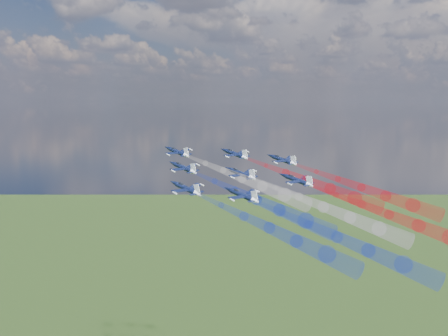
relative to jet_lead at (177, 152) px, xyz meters
The scene contains 16 objects.
jet_lead is the anchor object (origin of this frame).
trail_lead 30.12m from the jet_lead, 16.87° to the right, with size 4.36×48.69×4.36m, color white, non-canonical shape.
jet_inner_left 16.67m from the jet_lead, 51.45° to the right, with size 10.47×13.08×3.49m, color black, non-canonical shape.
trail_inner_left 44.93m from the jet_lead, 29.05° to the right, with size 4.36×48.69×4.36m, color #1732CB, non-canonical shape.
jet_inner_right 19.68m from the jet_lead, 25.58° to the left, with size 10.47×13.08×3.49m, color black, non-canonical shape.
trail_inner_right 46.47m from the jet_lead, ahead, with size 4.36×48.69×4.36m, color red, non-canonical shape.
jet_outer_left 33.43m from the jet_lead, 53.79° to the right, with size 10.47×13.08×3.49m, color black, non-canonical shape.
trail_outer_left 60.43m from the jet_lead, 36.31° to the right, with size 4.36×48.69×4.36m, color #1732CB, non-canonical shape.
jet_center_third 28.40m from the jet_lead, 14.18° to the right, with size 10.47×13.08×3.49m, color black, non-canonical shape.
trail_center_third 58.51m from the jet_lead, 15.56° to the right, with size 4.36×48.69×4.36m, color white, non-canonical shape.
jet_outer_right 35.96m from the jet_lead, 24.95° to the left, with size 10.47×13.08×3.49m, color black, non-canonical shape.
trail_outer_right 61.73m from the jet_lead, ahead, with size 4.36×48.69×4.36m, color red, non-canonical shape.
jet_rear_left 42.11m from the jet_lead, 32.92° to the right, with size 10.47×13.08×3.49m, color black, non-canonical shape.
trail_rear_left 71.57m from the jet_lead, 26.24° to the right, with size 4.36×48.69×4.36m, color #1732CB, non-canonical shape.
jet_rear_right 43.59m from the jet_lead, ahead, with size 10.47×13.08×3.49m, color black, non-canonical shape.
trail_rear_right 73.07m from the jet_lead, ahead, with size 4.36×48.69×4.36m, color red, non-canonical shape.
Camera 1 is at (59.70, -139.34, 189.13)m, focal length 39.34 mm.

